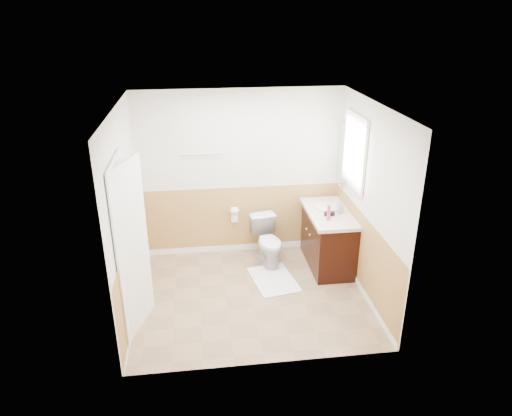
{
  "coord_description": "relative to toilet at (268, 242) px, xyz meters",
  "views": [
    {
      "loc": [
        -0.61,
        -5.22,
        3.52
      ],
      "look_at": [
        0.1,
        0.25,
        1.15
      ],
      "focal_mm": 32.9,
      "sensor_mm": 36.0,
      "label": 1
    }
  ],
  "objects": [
    {
      "name": "ceiling",
      "position": [
        -0.36,
        -0.84,
        2.15
      ],
      "size": [
        3.0,
        3.0,
        0.0
      ],
      "primitive_type": "plane",
      "rotation": [
        3.14,
        0.0,
        0.0
      ],
      "color": "white",
      "rests_on": "floor"
    },
    {
      "name": "hair_dryer_handle",
      "position": [
        0.77,
        -0.26,
        0.51
      ],
      "size": [
        0.03,
        0.03,
        0.07
      ],
      "primitive_type": "cylinder",
      "color": "black",
      "rests_on": "countertop"
    },
    {
      "name": "faucet",
      "position": [
        1.03,
        -0.01,
        0.57
      ],
      "size": [
        0.02,
        0.02,
        0.14
      ],
      "primitive_type": "cylinder",
      "color": "silver",
      "rests_on": "countertop"
    },
    {
      "name": "wainscot_front",
      "position": [
        -0.36,
        -2.12,
        0.15
      ],
      "size": [
        3.0,
        0.0,
        3.0
      ],
      "primitive_type": "plane",
      "rotation": [
        -1.57,
        0.0,
        0.0
      ],
      "color": "tan",
      "rests_on": "floor"
    },
    {
      "name": "wall_left",
      "position": [
        -1.86,
        -0.84,
        0.9
      ],
      "size": [
        0.0,
        3.0,
        3.0
      ],
      "primitive_type": "plane",
      "rotation": [
        1.57,
        0.0,
        1.57
      ],
      "color": "silver",
      "rests_on": "floor"
    },
    {
      "name": "hair_dryer_body",
      "position": [
        0.8,
        -0.3,
        0.54
      ],
      "size": [
        0.14,
        0.07,
        0.07
      ],
      "primitive_type": "cylinder",
      "rotation": [
        0.0,
        1.57,
        0.0
      ],
      "color": "black",
      "rests_on": "countertop"
    },
    {
      "name": "door_knob",
      "position": [
        -1.7,
        -0.96,
        0.6
      ],
      "size": [
        0.06,
        0.06,
        0.06
      ],
      "primitive_type": "sphere",
      "color": "silver",
      "rests_on": "door"
    },
    {
      "name": "vanity_cabinet",
      "position": [
        0.85,
        -0.16,
        0.05
      ],
      "size": [
        0.55,
        1.1,
        0.8
      ],
      "primitive_type": "cube",
      "color": "black",
      "rests_on": "floor"
    },
    {
      "name": "tp_holder_bar",
      "position": [
        -0.46,
        0.39,
        0.35
      ],
      "size": [
        0.14,
        0.02,
        0.02
      ],
      "primitive_type": "cylinder",
      "rotation": [
        0.0,
        1.57,
        0.0
      ],
      "color": "silver",
      "rests_on": "wall_back"
    },
    {
      "name": "door_frame",
      "position": [
        -1.83,
        -1.29,
        0.68
      ],
      "size": [
        0.02,
        0.92,
        2.1
      ],
      "primitive_type": "cube",
      "color": "white",
      "rests_on": "wall_left"
    },
    {
      "name": "soap_dispenser",
      "position": [
        0.97,
        -0.24,
        0.59
      ],
      "size": [
        0.09,
        0.09,
        0.17
      ],
      "primitive_type": "imported",
      "rotation": [
        0.0,
        0.0,
        0.15
      ],
      "color": "#909AA2",
      "rests_on": "countertop"
    },
    {
      "name": "toilet",
      "position": [
        0.0,
        0.0,
        0.0
      ],
      "size": [
        0.5,
        0.74,
        0.69
      ],
      "primitive_type": "imported",
      "rotation": [
        0.0,
        0.0,
        0.18
      ],
      "color": "silver",
      "rests_on": "floor"
    },
    {
      "name": "wainscot_left",
      "position": [
        -1.85,
        -0.84,
        0.15
      ],
      "size": [
        0.0,
        2.6,
        2.6
      ],
      "primitive_type": "plane",
      "rotation": [
        1.57,
        0.0,
        1.57
      ],
      "color": "tan",
      "rests_on": "floor"
    },
    {
      "name": "vanity_knob_right",
      "position": [
        0.55,
        -0.06,
        0.2
      ],
      "size": [
        0.03,
        0.03,
        0.03
      ],
      "primitive_type": "sphere",
      "color": "silver",
      "rests_on": "vanity_cabinet"
    },
    {
      "name": "towel_bar",
      "position": [
        -0.91,
        0.41,
        1.25
      ],
      "size": [
        0.62,
        0.02,
        0.02
      ],
      "primitive_type": "cylinder",
      "rotation": [
        0.0,
        1.57,
        0.0
      ],
      "color": "silver",
      "rests_on": "wall_back"
    },
    {
      "name": "countertop",
      "position": [
        0.84,
        -0.16,
        0.48
      ],
      "size": [
        0.6,
        1.15,
        0.05
      ],
      "primitive_type": "cube",
      "color": "beige",
      "rests_on": "vanity_cabinet"
    },
    {
      "name": "floor",
      "position": [
        -0.36,
        -0.84,
        -0.35
      ],
      "size": [
        3.0,
        3.0,
        0.0
      ],
      "primitive_type": "plane",
      "color": "#8C7051",
      "rests_on": "ground"
    },
    {
      "name": "vanity_knob_left",
      "position": [
        0.55,
        -0.26,
        0.2
      ],
      "size": [
        0.03,
        0.03,
        0.03
      ],
      "primitive_type": "sphere",
      "color": "#BAB9C0",
      "rests_on": "vanity_cabinet"
    },
    {
      "name": "sink_basin",
      "position": [
        0.85,
        -0.01,
        0.51
      ],
      "size": [
        0.36,
        0.36,
        0.02
      ],
      "primitive_type": "cylinder",
      "color": "silver",
      "rests_on": "countertop"
    },
    {
      "name": "window_glass",
      "position": [
        1.13,
        -0.25,
        1.4
      ],
      "size": [
        0.01,
        0.7,
        0.9
      ],
      "primitive_type": "cube",
      "color": "white",
      "rests_on": "wall_right"
    },
    {
      "name": "mirror_panel",
      "position": [
        1.12,
        0.26,
        1.2
      ],
      "size": [
        0.02,
        0.35,
        0.9
      ],
      "primitive_type": "cube",
      "color": "silver",
      "rests_on": "wall_right"
    },
    {
      "name": "lotion_bottle",
      "position": [
        0.75,
        -0.43,
        0.61
      ],
      "size": [
        0.05,
        0.05,
        0.22
      ],
      "primitive_type": "cylinder",
      "color": "#C0315F",
      "rests_on": "countertop"
    },
    {
      "name": "bath_mat",
      "position": [
        0.0,
        -0.51,
        -0.34
      ],
      "size": [
        0.68,
        0.88,
        0.02
      ],
      "primitive_type": "cube",
      "rotation": [
        0.0,
        0.0,
        0.18
      ],
      "color": "white",
      "rests_on": "floor"
    },
    {
      "name": "window_frame",
      "position": [
        1.11,
        -0.25,
        1.4
      ],
      "size": [
        0.04,
        0.8,
        1.0
      ],
      "primitive_type": "cube",
      "color": "white",
      "rests_on": "wall_right"
    },
    {
      "name": "wall_back",
      "position": [
        -0.36,
        0.46,
        0.9
      ],
      "size": [
        3.0,
        0.0,
        3.0
      ],
      "primitive_type": "plane",
      "rotation": [
        1.57,
        0.0,
        0.0
      ],
      "color": "silver",
      "rests_on": "floor"
    },
    {
      "name": "tp_roll",
      "position": [
        -0.46,
        0.39,
        0.35
      ],
      "size": [
        0.1,
        0.11,
        0.11
      ],
      "primitive_type": "cylinder",
      "rotation": [
        0.0,
        1.57,
        0.0
      ],
      "color": "white",
      "rests_on": "tp_holder_bar"
    },
    {
      "name": "wainscot_right",
      "position": [
        1.13,
        -0.84,
        0.15
      ],
      "size": [
        0.0,
        2.6,
        2.6
      ],
      "primitive_type": "plane",
      "rotation": [
        1.57,
        0.0,
        -1.57
      ],
      "color": "tan",
      "rests_on": "floor"
    },
    {
      "name": "wall_right",
      "position": [
        1.14,
        -0.84,
        0.9
      ],
      "size": [
        0.0,
        3.0,
        3.0
      ],
      "primitive_type": "plane",
      "rotation": [
        1.57,
        0.0,
        -1.57
      ],
      "color": "silver",
      "rests_on": "floor"
    },
    {
      "name": "tp_sheet",
      "position": [
        -0.46,
        0.39,
        0.24
      ],
      "size": [
        0.1,
        0.01,
        0.16
      ],
      "primitive_type": "cube",
      "color": "white",
      "rests_on": "tp_roll"
    },
    {
      "name": "wainscot_back",
      "position": [
        -0.36,
        0.45,
        0.15
      ],
      "size": [
        3.0,
        0.0,
        3.0
      ],
      "primitive_type": "plane",
      "rotation": [
        1.57,
        0.0,
        0.0
      ],
      "color": "tan",
      "rests_on": "floor"
    },
    {
      "name": "door",
      "position": [
        -1.76,
        -1.29,
        0.67
      ],
      "size": [
        0.29,
        0.78,
        2.04
      ],
      "primitive_type": "cube",
      "rotation": [
        0.0,
        0.0,
        -0.31
      ],
      "color": "white",
      "rests_on": "wall_left"
    },
    {
      "name": "wall_front",
      "position": [
        -0.36,
        -2.14,
        0.9
      ],
      "size": [
        3.0,
        0.0,
        3.0
      ],
      "primitive_type": "plane",
      "rotation": [
        -1.57,
        0.0,
        0.0
      ],
      "color": "silver",
      "rests_on": "floor"
    }
  ]
}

